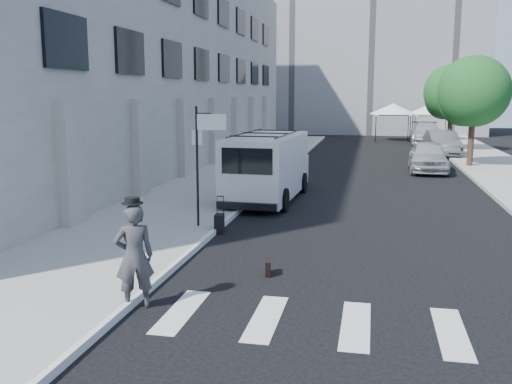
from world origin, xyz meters
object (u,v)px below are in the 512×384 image
at_px(parked_car_b, 442,144).
at_px(parked_car_c, 426,133).
at_px(parked_car_a, 428,156).
at_px(businessman, 134,257).
at_px(briefcase, 268,267).
at_px(cargo_van, 268,167).
at_px(suitcase, 219,223).

relative_size(parked_car_b, parked_car_c, 0.84).
height_order(parked_car_a, parked_car_c, parked_car_c).
height_order(businessman, parked_car_b, businessman).
bearing_deg(briefcase, parked_car_a, 65.37).
bearing_deg(parked_car_b, cargo_van, -119.32).
relative_size(suitcase, parked_car_a, 0.23).
bearing_deg(briefcase, suitcase, 111.19).
xyz_separation_m(briefcase, cargo_van, (-1.68, 9.13, 1.10)).
height_order(suitcase, cargo_van, cargo_van).
distance_m(businessman, briefcase, 3.34).
relative_size(cargo_van, parked_car_a, 1.41).
bearing_deg(briefcase, cargo_van, 91.00).
xyz_separation_m(cargo_van, parked_car_c, (8.10, 26.95, -0.41)).
distance_m(suitcase, parked_car_b, 24.62).
bearing_deg(parked_car_a, parked_car_b, 80.34).
xyz_separation_m(briefcase, parked_car_b, (6.61, 26.56, 0.65)).
bearing_deg(suitcase, businessman, -93.78).
bearing_deg(parked_car_a, suitcase, -113.98).
bearing_deg(parked_car_a, parked_car_c, 86.92).
xyz_separation_m(businessman, suitcase, (-0.00, 6.00, -0.72)).
relative_size(cargo_van, parked_car_c, 1.12).
height_order(cargo_van, parked_car_c, cargo_van).
bearing_deg(cargo_van, suitcase, -91.75).
bearing_deg(briefcase, parked_car_b, 66.60).
relative_size(businessman, parked_car_c, 0.34).
height_order(cargo_van, parked_car_a, cargo_van).
height_order(businessman, cargo_van, cargo_van).
bearing_deg(businessman, parked_car_a, -140.27).
xyz_separation_m(briefcase, suitcase, (-2.09, 3.53, 0.12)).
height_order(suitcase, parked_car_c, parked_car_c).
bearing_deg(businessman, parked_car_b, -138.21).
bearing_deg(suitcase, cargo_van, 82.03).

